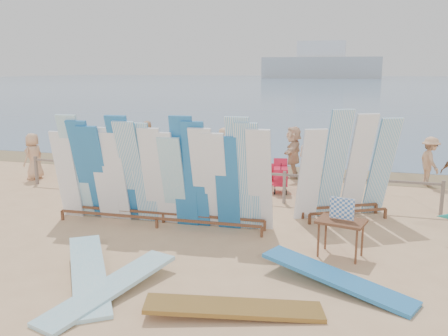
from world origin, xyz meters
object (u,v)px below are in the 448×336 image
(main_surfboard_rack, at_px, (159,176))
(flat_board_c, at_px, (234,314))
(beachgoer_extra_1, at_px, (76,149))
(beachgoer_5, at_px, (293,152))
(flat_board_a, at_px, (89,284))
(flat_board_b, at_px, (111,295))
(beachgoer_0, at_px, (34,156))
(beach_chair_left, at_px, (215,182))
(beachgoer_7, at_px, (312,163))
(stroller, at_px, (280,179))
(beachgoer_1, at_px, (147,148))
(beachgoer_11, at_px, (112,144))
(flat_board_d, at_px, (336,288))
(beachgoer_9, at_px, (430,161))
(vendor_table, at_px, (340,237))
(beach_chair_right, at_px, (266,185))
(beachgoer_2, at_px, (107,158))
(side_surfboard_rack, at_px, (347,170))
(beachgoer_8, at_px, (311,159))
(beachgoer_3, at_px, (225,154))

(main_surfboard_rack, distance_m, flat_board_c, 4.64)
(beachgoer_extra_1, distance_m, beachgoer_5, 7.78)
(flat_board_a, distance_m, beachgoer_5, 9.53)
(flat_board_b, xyz_separation_m, beachgoer_0, (-6.67, 6.83, 0.77))
(beach_chair_left, distance_m, beachgoer_7, 3.04)
(flat_board_b, bearing_deg, stroller, 94.69)
(beach_chair_left, xyz_separation_m, beachgoer_5, (2.00, 2.49, 0.60))
(flat_board_c, distance_m, beachgoer_1, 10.18)
(beachgoer_0, relative_size, beachgoer_11, 0.91)
(flat_board_d, xyz_separation_m, stroller, (-1.96, 6.04, 0.39))
(flat_board_b, bearing_deg, flat_board_d, 37.21)
(flat_board_d, xyz_separation_m, beachgoer_1, (-6.87, 7.21, 0.94))
(flat_board_b, distance_m, beachgoer_9, 11.22)
(flat_board_b, xyz_separation_m, stroller, (1.57, 7.36, 0.39))
(beachgoer_11, bearing_deg, beachgoer_5, 161.96)
(vendor_table, height_order, beach_chair_right, vendor_table)
(beachgoer_2, height_order, beachgoer_11, beachgoer_2)
(vendor_table, height_order, beachgoer_11, beachgoer_11)
(side_surfboard_rack, bearing_deg, vendor_table, -118.65)
(side_surfboard_rack, xyz_separation_m, beach_chair_left, (-3.89, 1.76, -0.97))
(beachgoer_8, bearing_deg, main_surfboard_rack, 93.06)
(main_surfboard_rack, bearing_deg, beachgoer_9, 40.16)
(beachgoer_0, bearing_deg, beach_chair_right, 99.35)
(beach_chair_right, relative_size, beachgoer_2, 0.49)
(flat_board_a, bearing_deg, flat_board_d, -20.54)
(vendor_table, relative_size, beachgoer_9, 0.77)
(beach_chair_right, xyz_separation_m, beachgoer_9, (4.78, 2.29, 0.54))
(stroller, height_order, beachgoer_1, beachgoer_1)
(main_surfboard_rack, xyz_separation_m, beachgoer_8, (3.01, 4.66, -0.28))
(beachgoer_8, bearing_deg, vendor_table, 137.98)
(flat_board_d, relative_size, stroller, 2.74)
(flat_board_a, height_order, beachgoer_3, beachgoer_3)
(beachgoer_extra_1, bearing_deg, beachgoer_0, 4.56)
(beachgoer_extra_1, bearing_deg, flat_board_d, 79.50)
(flat_board_b, relative_size, beachgoer_2, 1.56)
(main_surfboard_rack, distance_m, beachgoer_extra_1, 7.30)
(beachgoer_1, xyz_separation_m, beachgoer_8, (5.70, -0.35, -0.02))
(beachgoer_1, distance_m, beachgoer_11, 2.10)
(side_surfboard_rack, bearing_deg, flat_board_d, -118.54)
(beachgoer_9, height_order, beachgoer_3, beachgoer_3)
(beachgoer_0, height_order, beachgoer_extra_1, beachgoer_extra_1)
(main_surfboard_rack, height_order, beachgoer_extra_1, main_surfboard_rack)
(beach_chair_left, bearing_deg, beachgoer_11, -177.58)
(beachgoer_0, relative_size, beachgoer_9, 0.99)
(flat_board_d, height_order, beachgoer_7, beachgoer_7)
(flat_board_d, bearing_deg, vendor_table, 23.79)
(beachgoer_8, bearing_deg, stroller, 81.55)
(beachgoer_0, bearing_deg, beachgoer_2, 96.68)
(beachgoer_1, bearing_deg, beachgoer_9, 37.86)
(stroller, relative_size, beachgoer_8, 0.53)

